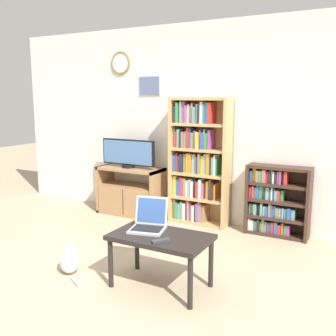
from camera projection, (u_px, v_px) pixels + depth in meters
ground_plane at (98, 288)px, 3.45m from camera, size 18.00×18.00×0.00m
wall_back at (203, 124)px, 5.18m from camera, size 6.15×0.09×2.60m
tv_stand at (130, 191)px, 5.58m from camera, size 0.93×0.42×0.67m
television at (128, 153)px, 5.49m from camera, size 0.83×0.18×0.40m
bookshelf_tall at (197, 162)px, 5.12m from camera, size 0.79×0.28×1.65m
bookshelf_short at (274, 201)px, 4.73m from camera, size 0.75×0.25×0.85m
coffee_table at (161, 241)px, 3.41m from camera, size 0.86×0.51×0.48m
laptop at (149, 222)px, 3.54m from camera, size 0.36×0.37×0.28m
remote_near_laptop at (161, 241)px, 3.23m from camera, size 0.13×0.16×0.02m
cat at (70, 260)px, 3.76m from camera, size 0.46×0.39×0.27m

